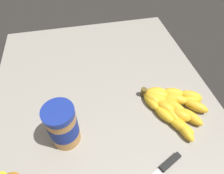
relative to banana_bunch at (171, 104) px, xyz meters
The scene contains 4 objects.
ground_plane 22.62cm from the banana_bunch, 69.96° to the left, with size 97.46×76.47×3.93cm, color gray.
banana_bunch is the anchor object (origin of this frame).
peanut_butter_jar 35.09cm from the banana_bunch, 96.91° to the left, with size 8.34×8.34×14.44cm.
butter_knife 22.61cm from the banana_bunch, 149.06° to the left, with size 9.84×18.81×1.20cm.
Camera 1 is at (-40.42, 5.93, 53.40)cm, focal length 31.01 mm.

